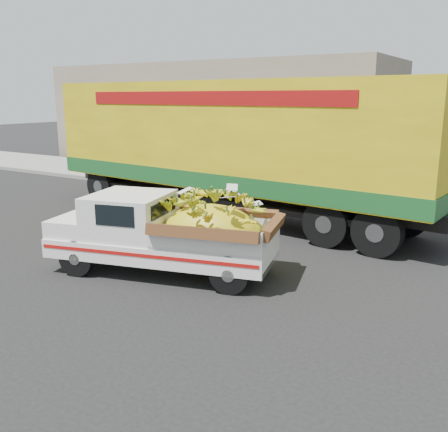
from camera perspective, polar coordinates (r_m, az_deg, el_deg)
The scene contains 6 objects.
ground at distance 9.84m, azimuth -11.97°, elevation -6.97°, with size 100.00×100.00×0.00m, color black.
curb at distance 16.18m, azimuth 7.70°, elevation 1.56°, with size 60.00×0.25×0.15m, color gray.
sidewalk at distance 18.08m, azimuth 10.48°, elevation 2.70°, with size 60.00×4.00×0.14m, color gray.
building_left at distance 26.73m, azimuth -0.76°, elevation 11.61°, with size 18.00×6.00×5.00m, color gray.
pickup_truck at distance 9.67m, azimuth -5.25°, elevation -1.95°, with size 4.64×2.68×1.54m.
semi_trailer at distance 14.07m, azimuth 0.89°, elevation 8.33°, with size 12.04×3.62×3.80m.
Camera 1 is at (6.51, -6.55, 3.40)m, focal length 40.00 mm.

